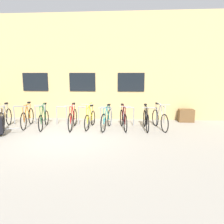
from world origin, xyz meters
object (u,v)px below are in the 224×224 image
at_px(bicycle_orange, 27,118).
at_px(bicycle_silver, 160,119).
at_px(bicycle_white, 5,118).
at_px(bicycle_black, 146,120).
at_px(bicycle_red, 73,119).
at_px(bicycle_green, 44,119).
at_px(planter_box, 186,116).
at_px(bicycle_teal, 107,119).
at_px(bicycle_maroon, 123,119).
at_px(bicycle_yellow, 90,119).

xyz_separation_m(bicycle_orange, bicycle_silver, (5.64, 0.06, 0.00)).
bearing_deg(bicycle_white, bicycle_silver, 1.83).
height_order(bicycle_black, bicycle_white, bicycle_white).
height_order(bicycle_silver, bicycle_white, bicycle_silver).
height_order(bicycle_red, bicycle_silver, bicycle_silver).
distance_m(bicycle_green, bicycle_silver, 4.85).
bearing_deg(bicycle_green, planter_box, 14.61).
distance_m(bicycle_green, planter_box, 6.51).
height_order(bicycle_white, planter_box, bicycle_white).
bearing_deg(bicycle_silver, bicycle_orange, -179.43).
height_order(bicycle_green, planter_box, bicycle_green).
height_order(bicycle_green, bicycle_orange, bicycle_green).
xyz_separation_m(bicycle_teal, bicycle_black, (1.62, 0.03, -0.00)).
bearing_deg(bicycle_white, planter_box, 11.40).
xyz_separation_m(bicycle_red, bicycle_silver, (3.62, 0.21, -0.00)).
xyz_separation_m(bicycle_green, bicycle_silver, (4.85, 0.24, 0.02)).
bearing_deg(bicycle_teal, planter_box, 22.83).
bearing_deg(bicycle_maroon, bicycle_red, -177.51).
bearing_deg(bicycle_red, bicycle_green, -178.79).
bearing_deg(bicycle_orange, bicycle_green, -12.86).
bearing_deg(bicycle_orange, bicycle_yellow, 0.38).
relative_size(bicycle_orange, bicycle_white, 1.08).
bearing_deg(bicycle_black, bicycle_teal, -178.82).
relative_size(bicycle_orange, bicycle_yellow, 1.09).
distance_m(bicycle_teal, bicycle_maroon, 0.69).
relative_size(bicycle_red, planter_box, 2.51).
height_order(bicycle_orange, planter_box, bicycle_orange).
bearing_deg(bicycle_white, bicycle_red, -0.03).
xyz_separation_m(bicycle_teal, bicycle_white, (-4.36, -0.08, -0.00)).
xyz_separation_m(bicycle_red, bicycle_teal, (1.43, 0.08, -0.01)).
relative_size(bicycle_red, bicycle_maroon, 1.02).
bearing_deg(bicycle_green, bicycle_maroon, 2.02).
xyz_separation_m(bicycle_green, bicycle_black, (4.28, 0.14, 0.01)).
bearing_deg(bicycle_maroon, bicycle_white, -178.97).
distance_m(bicycle_white, bicycle_maroon, 5.05).
relative_size(bicycle_red, bicycle_yellow, 1.07).
height_order(bicycle_yellow, bicycle_maroon, bicycle_yellow).
xyz_separation_m(bicycle_silver, planter_box, (1.45, 1.40, -0.10)).
xyz_separation_m(bicycle_teal, bicycle_maroon, (0.69, 0.01, -0.00)).
distance_m(bicycle_yellow, planter_box, 4.59).
bearing_deg(bicycle_orange, bicycle_white, -170.41).
height_order(bicycle_black, bicycle_maroon, bicycle_maroon).
bearing_deg(bicycle_yellow, bicycle_teal, -7.13).
bearing_deg(bicycle_maroon, planter_box, 27.29).
bearing_deg(bicycle_yellow, bicycle_orange, -179.62).
height_order(bicycle_teal, bicycle_white, bicycle_white).
relative_size(bicycle_black, bicycle_white, 1.03).
bearing_deg(bicycle_black, bicycle_yellow, 178.60).
relative_size(bicycle_teal, bicycle_silver, 1.03).
distance_m(bicycle_silver, bicycle_maroon, 1.51).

